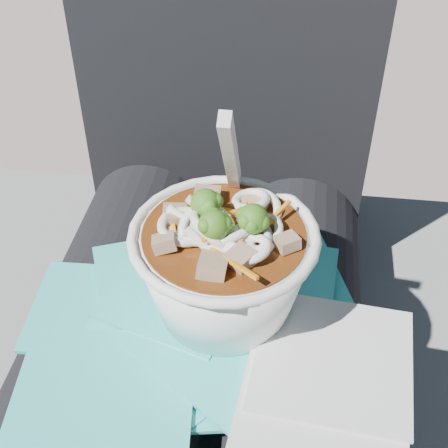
# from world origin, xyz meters

# --- Properties ---
(stone_ledge) EXTENTS (1.01, 0.52, 0.48)m
(stone_ledge) POSITION_xyz_m (0.00, 0.15, 0.24)
(stone_ledge) COLOR slate
(stone_ledge) RESTS_ON ground
(lap) EXTENTS (0.35, 0.48, 0.15)m
(lap) POSITION_xyz_m (0.00, 0.00, 0.56)
(lap) COLOR black
(lap) RESTS_ON stone_ledge
(person_body) EXTENTS (0.34, 0.94, 1.03)m
(person_body) POSITION_xyz_m (0.00, 0.09, 0.58)
(person_body) COLOR black
(person_body) RESTS_ON ground
(plastic_bag) EXTENTS (0.32, 0.33, 0.02)m
(plastic_bag) POSITION_xyz_m (0.01, -0.02, 0.64)
(plastic_bag) COLOR #2DBEBD
(plastic_bag) RESTS_ON lap
(napkins) EXTENTS (0.15, 0.19, 0.01)m
(napkins) POSITION_xyz_m (0.13, -0.08, 0.66)
(napkins) COLOR silver
(napkins) RESTS_ON plastic_bag
(udon_bowl) EXTENTS (0.17, 0.17, 0.20)m
(udon_bowl) POSITION_xyz_m (0.03, -0.00, 0.71)
(udon_bowl) COLOR white
(udon_bowl) RESTS_ON plastic_bag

